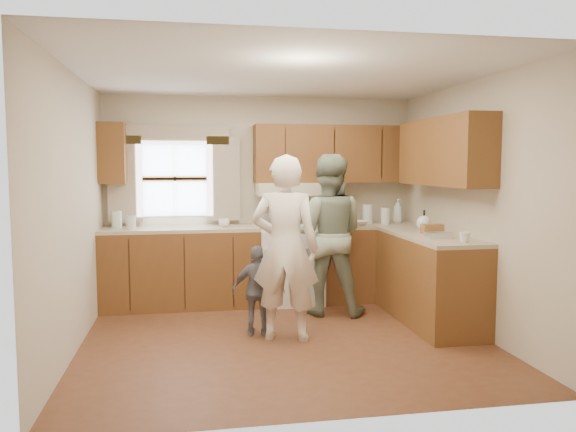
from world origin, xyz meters
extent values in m
plane|color=#502D19|center=(0.00, 0.00, 0.00)|extent=(3.80, 3.80, 0.00)
plane|color=white|center=(0.00, 0.00, 2.50)|extent=(3.80, 3.80, 0.00)
plane|color=beige|center=(0.00, 1.75, 1.25)|extent=(3.80, 0.00, 3.80)
plane|color=beige|center=(0.00, -1.75, 1.25)|extent=(3.80, 0.00, 3.80)
plane|color=beige|center=(-1.90, 0.00, 1.25)|extent=(0.00, 3.50, 3.50)
plane|color=beige|center=(1.90, 0.00, 1.25)|extent=(0.00, 3.50, 3.50)
cube|color=#45260E|center=(-0.99, 1.45, 0.45)|extent=(1.82, 0.60, 0.90)
cube|color=#45260E|center=(1.29, 1.45, 0.45)|extent=(1.22, 0.60, 0.90)
cube|color=#462810|center=(1.60, 0.32, 0.45)|extent=(0.60, 1.65, 0.90)
cube|color=tan|center=(-0.99, 1.45, 0.92)|extent=(1.82, 0.60, 0.04)
cube|color=tan|center=(1.29, 1.45, 0.92)|extent=(1.22, 0.60, 0.04)
cube|color=tan|center=(1.60, 0.32, 0.92)|extent=(0.60, 1.65, 0.04)
cube|color=#45260E|center=(0.90, 1.58, 1.80)|extent=(2.00, 0.33, 0.70)
cube|color=#462810|center=(-1.75, 1.58, 1.80)|extent=(0.30, 0.33, 0.70)
cube|color=#462810|center=(1.73, 0.32, 1.80)|extent=(0.33, 1.65, 0.70)
cube|color=beige|center=(0.30, 1.52, 1.38)|extent=(0.76, 0.45, 0.15)
cube|color=silver|center=(-1.05, 1.73, 1.50)|extent=(0.90, 0.03, 0.90)
cube|color=gold|center=(-1.63, 1.68, 1.50)|extent=(0.40, 0.05, 1.02)
cube|color=gold|center=(-0.47, 1.68, 1.50)|extent=(0.40, 0.05, 1.02)
cube|color=gold|center=(-1.05, 1.68, 2.02)|extent=(1.30, 0.05, 0.22)
cylinder|color=white|center=(0.95, 1.65, 1.22)|extent=(0.27, 0.12, 0.12)
imported|color=silver|center=(-0.48, 1.39, 0.99)|extent=(0.13, 0.13, 0.10)
imported|color=silver|center=(1.70, 1.51, 1.09)|extent=(0.16, 0.16, 0.30)
imported|color=silver|center=(1.12, 1.29, 0.97)|extent=(0.29, 0.29, 0.06)
imported|color=silver|center=(1.66, -0.32, 0.99)|extent=(0.12, 0.12, 0.10)
cylinder|color=silver|center=(-1.71, 1.52, 1.04)|extent=(0.12, 0.12, 0.20)
cylinder|color=silver|center=(-1.54, 1.39, 1.02)|extent=(0.10, 0.10, 0.15)
cube|color=olive|center=(0.83, 1.27, 0.95)|extent=(0.25, 0.19, 0.02)
cube|color=gold|center=(0.94, 1.45, 0.99)|extent=(0.18, 0.13, 0.10)
cylinder|color=silver|center=(1.30, 1.49, 1.06)|extent=(0.13, 0.13, 0.24)
cylinder|color=silver|center=(1.48, 1.36, 1.04)|extent=(0.11, 0.11, 0.20)
sphere|color=silver|center=(1.67, 0.64, 1.02)|extent=(0.17, 0.17, 0.17)
cube|color=olive|center=(1.65, 0.37, 0.99)|extent=(0.22, 0.12, 0.10)
cube|color=silver|center=(1.56, 0.03, 0.97)|extent=(0.24, 0.17, 0.06)
cube|color=silver|center=(0.30, 1.43, 0.45)|extent=(0.76, 0.64, 0.90)
cube|color=#B7B7BC|center=(0.30, 1.69, 0.99)|extent=(0.76, 0.10, 0.16)
cylinder|color=#B7B7BC|center=(0.30, 1.11, 0.70)|extent=(0.68, 0.03, 0.03)
cube|color=#525CC0|center=(0.35, 1.09, 0.48)|extent=(0.22, 0.02, 0.42)
cylinder|color=black|center=(0.12, 1.55, 0.91)|extent=(0.18, 0.18, 0.01)
cylinder|color=black|center=(0.48, 1.55, 0.91)|extent=(0.18, 0.18, 0.01)
cylinder|color=black|center=(0.12, 1.30, 0.91)|extent=(0.18, 0.18, 0.01)
cylinder|color=black|center=(0.48, 1.30, 0.91)|extent=(0.18, 0.18, 0.01)
imported|color=white|center=(0.00, 0.01, 0.88)|extent=(0.74, 0.60, 1.76)
imported|color=#263A27|center=(0.63, 0.85, 0.89)|extent=(1.03, 0.90, 1.78)
imported|color=slate|center=(-0.23, 0.18, 0.44)|extent=(0.55, 0.29, 0.89)
camera|label=1|loc=(-0.89, -5.18, 1.67)|focal=35.00mm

